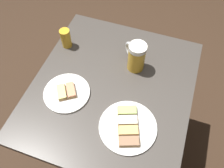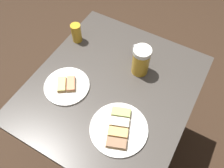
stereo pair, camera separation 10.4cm
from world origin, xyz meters
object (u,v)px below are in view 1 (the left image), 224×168
(plate_far, at_px, (67,93))
(beer_glass_small, at_px, (66,38))
(plate_near, at_px, (128,126))
(beer_mug, at_px, (136,56))

(plate_far, height_order, beer_glass_small, beer_glass_small)
(plate_near, xyz_separation_m, plate_far, (0.30, -0.07, -0.00))
(beer_mug, bearing_deg, beer_glass_small, -2.82)
(plate_far, height_order, beer_mug, beer_mug)
(plate_far, relative_size, beer_glass_small, 2.06)
(plate_near, relative_size, beer_mug, 1.61)
(plate_near, relative_size, plate_far, 1.15)
(plate_far, xyz_separation_m, beer_glass_small, (0.12, -0.26, 0.04))
(beer_glass_small, bearing_deg, plate_near, 142.22)
(plate_near, bearing_deg, beer_mug, -78.92)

